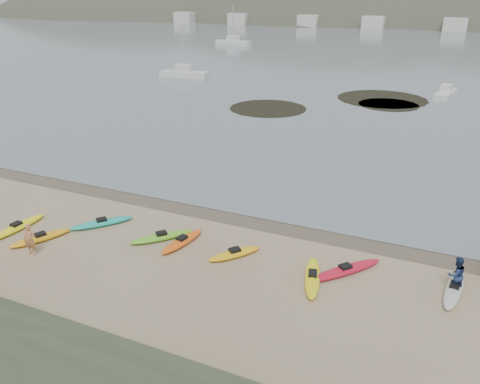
% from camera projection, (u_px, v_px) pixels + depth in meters
% --- Properties ---
extents(ground, '(600.00, 600.00, 0.00)m').
position_uv_depth(ground, '(240.00, 215.00, 28.10)').
color(ground, tan).
rests_on(ground, ground).
extents(wet_sand, '(60.00, 60.00, 0.00)m').
position_uv_depth(wet_sand, '(238.00, 217.00, 27.84)').
color(wet_sand, brown).
rests_on(wet_sand, ground).
extents(water, '(1200.00, 1200.00, 0.00)m').
position_uv_depth(water, '(440.00, 11.00, 280.08)').
color(water, slate).
rests_on(water, ground).
extents(kayaks, '(23.71, 7.26, 0.34)m').
position_uv_depth(kayaks, '(197.00, 249.00, 24.07)').
color(kayaks, yellow).
rests_on(kayaks, ground).
extents(person_west, '(0.71, 0.57, 1.70)m').
position_uv_depth(person_west, '(30.00, 240.00, 23.59)').
color(person_west, '#BF7F4C').
rests_on(person_west, ground).
extents(person_east, '(1.06, 1.02, 1.72)m').
position_uv_depth(person_east, '(456.00, 274.00, 20.72)').
color(person_east, navy).
rests_on(person_east, ground).
extents(kelp_mats, '(20.91, 19.94, 0.04)m').
position_uv_depth(kelp_mats, '(349.00, 103.00, 55.29)').
color(kelp_mats, black).
rests_on(kelp_mats, water).
extents(moored_boats, '(101.79, 85.82, 1.18)m').
position_uv_depth(moored_boats, '(444.00, 56.00, 89.56)').
color(moored_boats, silver).
rests_on(moored_boats, ground).
extents(far_town, '(199.00, 5.00, 4.00)m').
position_uv_depth(far_town, '(441.00, 24.00, 146.89)').
color(far_town, beige).
rests_on(far_town, ground).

